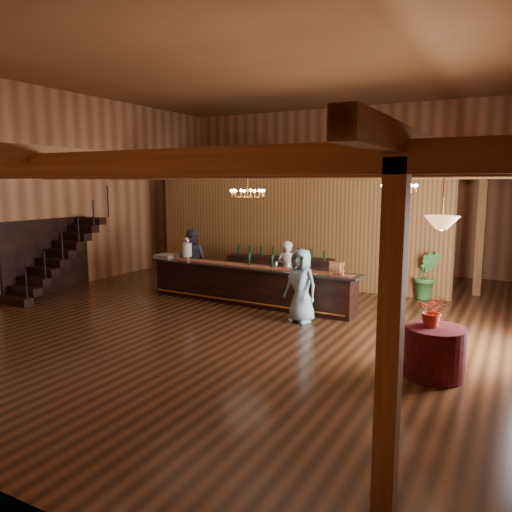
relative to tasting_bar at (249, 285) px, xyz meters
The scene contains 26 objects.
floor 1.00m from the tasting_bar, 62.59° to the right, with size 14.00×14.00×0.00m, color #502A17.
ceiling 5.09m from the tasting_bar, 62.59° to the right, with size 14.00×14.00×0.00m, color brown.
wall_back 6.63m from the tasting_bar, 86.28° to the left, with size 12.00×0.10×5.50m, color #B06D44.
wall_left 6.09m from the tasting_bar, behind, with size 0.10×14.00×5.50m, color #B06D44.
beam_grid 2.80m from the tasting_bar, 33.96° to the right, with size 11.90×13.90×0.39m.
support_posts 1.75m from the tasting_bar, 72.47° to the right, with size 9.20×10.20×3.20m.
partition_wall 2.92m from the tasting_bar, 92.02° to the left, with size 9.00×0.18×3.10m, color brown.
staircase 5.29m from the tasting_bar, 163.24° to the right, with size 1.00×2.80×2.00m.
backroom_boxes 4.72m from the tasting_bar, 88.65° to the left, with size 4.10×0.60×1.10m.
tasting_bar is the anchor object (origin of this frame).
beverage_dispenser 2.09m from the tasting_bar, behind, with size 0.26×0.26×0.60m.
glass_rack_tray 2.65m from the tasting_bar, behind, with size 0.50×0.50×0.10m, color gray.
raffle_drum 2.39m from the tasting_bar, ahead, with size 0.34×0.24×0.30m.
bar_bottle_0 0.63m from the tasting_bar, 115.48° to the left, with size 0.07×0.07×0.30m, color black.
bar_bottle_1 0.86m from the tasting_bar, ahead, with size 0.07×0.07×0.30m, color black.
backbar_shelf 2.19m from the tasting_bar, 95.21° to the left, with size 3.09×0.48×0.87m, color black.
round_table 5.53m from the tasting_bar, 29.75° to the right, with size 0.92×0.92×0.79m, color maroon.
chandelier_left 2.26m from the tasting_bar, 66.93° to the right, with size 0.80×0.80×0.62m.
chandelier_right 4.22m from the tasting_bar, 16.77° to the left, with size 0.80×0.80×0.50m.
pendant_lamp 5.86m from the tasting_bar, 29.75° to the right, with size 0.52×0.52×0.90m.
bartender 1.11m from the tasting_bar, 52.73° to the left, with size 0.55×0.36×1.52m, color silver.
staff_second 2.42m from the tasting_bar, 160.89° to the left, with size 0.83×0.65×1.71m, color #2A2936.
guest 2.00m from the tasting_bar, 26.36° to the right, with size 0.78×0.51×1.59m, color #7FB5C4.
floor_plant 4.60m from the tasting_bar, 34.60° to the left, with size 0.69×0.55×1.25m, color #377830.
table_flowers 5.50m from the tasting_bar, 29.96° to the right, with size 0.45×0.39×0.50m, color #B83123.
table_vase 5.38m from the tasting_bar, 29.35° to the right, with size 0.16×0.16×0.32m, color #C68135.
Camera 1 is at (5.45, -9.77, 3.00)m, focal length 35.00 mm.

